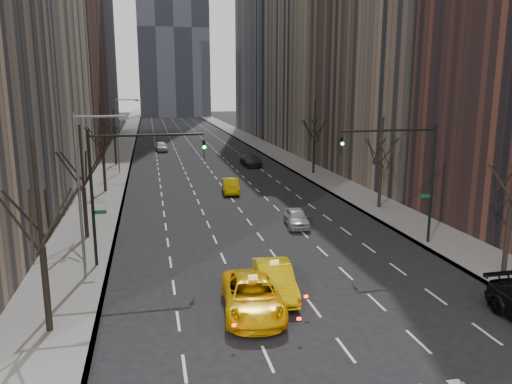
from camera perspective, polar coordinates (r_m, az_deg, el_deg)
ground at (r=21.54m, az=10.19°, el=-17.35°), size 400.00×400.00×0.00m
sidewalk_left at (r=88.05m, az=-15.17°, el=4.75°), size 4.50×320.00×0.15m
sidewalk_right at (r=90.09m, az=0.64°, el=5.32°), size 4.50×320.00×0.15m
bld_left_far at (r=85.27m, az=-22.72°, el=18.84°), size 14.00×28.00×44.00m
bld_right_deep at (r=117.44m, az=2.52°, el=21.02°), size 14.00×30.00×58.00m
tree_lw_a at (r=22.77m, az=-23.23°, el=-5.90°), size 3.36×3.50×8.28m
tree_lw_b at (r=36.24m, az=-19.10°, el=0.54°), size 3.36×3.50×7.82m
tree_lw_c at (r=51.91m, az=-17.07°, el=4.30°), size 3.36×3.50×8.74m
tree_lw_d at (r=69.80m, az=-15.84°, el=5.81°), size 3.36×3.50×7.36m
tree_rw_a at (r=31.04m, az=27.07°, el=-1.65°), size 3.36×3.50×8.28m
tree_rw_b at (r=44.36m, az=14.08°, el=2.83°), size 3.36×3.50×7.82m
tree_rw_c at (r=60.85m, az=6.66°, el=5.80°), size 3.36×3.50×8.74m
traffic_mast_left at (r=29.77m, az=-15.15°, el=1.89°), size 6.69×0.39×8.00m
traffic_mast_right at (r=34.01m, az=17.19°, el=2.98°), size 6.69×0.39×8.00m
streetlight_near at (r=27.94m, az=-18.90°, el=1.29°), size 2.83×0.22×9.00m
streetlight_far at (r=62.59m, az=-15.27°, el=7.08°), size 2.83×0.22×9.00m
taxi_suv at (r=23.98m, az=-0.40°, el=-11.80°), size 3.28×6.11×1.63m
taxi_sedan at (r=25.85m, az=2.12°, el=-9.98°), size 2.13×5.13×1.65m
silver_sedan_ahead at (r=38.23m, az=4.63°, el=-2.93°), size 2.07×4.17×1.37m
far_taxi at (r=50.02m, az=-2.91°, el=0.68°), size 1.88×4.46×1.43m
far_suv_grey at (r=67.34m, az=-0.60°, el=3.68°), size 2.31×5.45×1.57m
far_car_white at (r=84.21m, az=-10.77°, el=5.14°), size 2.28×4.82×1.59m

